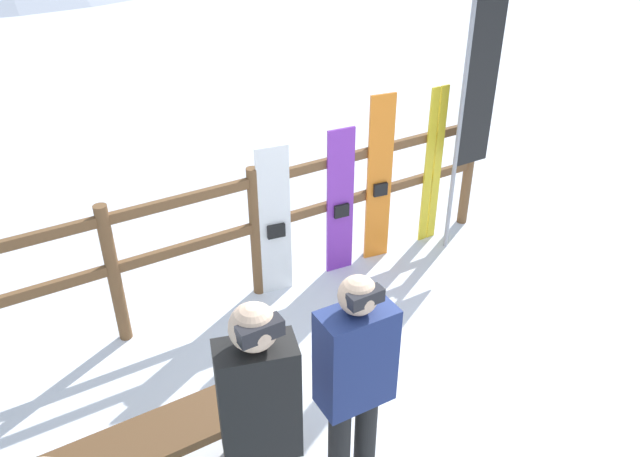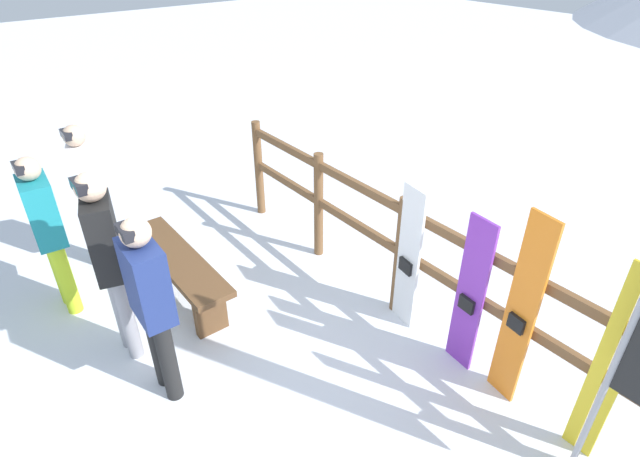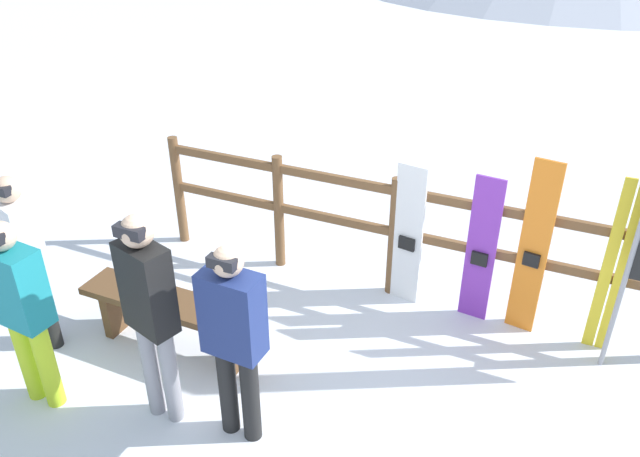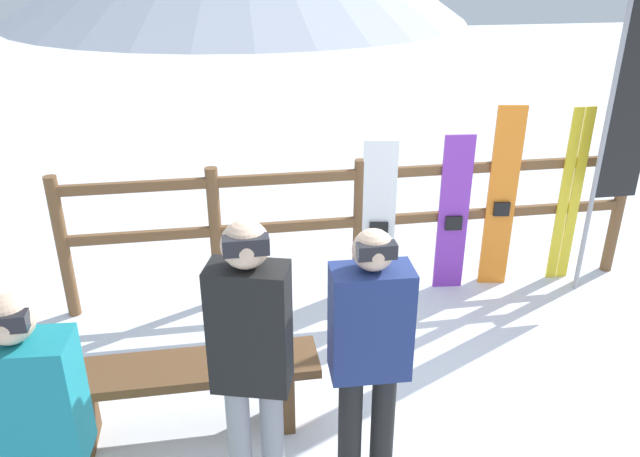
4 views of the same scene
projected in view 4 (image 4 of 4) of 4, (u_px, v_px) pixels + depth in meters
name	position (u px, v px, depth m)	size (l,w,h in m)	color
ground_plane	(415.00, 424.00, 3.93)	(40.00, 40.00, 0.00)	white
fence	(359.00, 217.00, 5.16)	(4.82, 0.10, 1.19)	brown
bench	(186.00, 381.00, 3.73)	(1.59, 0.36, 0.49)	brown
person_navy	(369.00, 347.00, 3.14)	(0.41, 0.23, 1.56)	black
person_black	(251.00, 353.00, 2.94)	(0.41, 0.30, 1.68)	gray
person_teal	(36.00, 430.00, 2.63)	(0.43, 0.26, 1.54)	#B7D826
snowboard_white	(378.00, 221.00, 5.14)	(0.28, 0.09, 1.36)	white
snowboard_purple	(453.00, 215.00, 5.23)	(0.25, 0.07, 1.38)	purple
snowboard_orange	(501.00, 200.00, 5.24)	(0.24, 0.08, 1.60)	orange
ski_pair_yellow	(570.00, 197.00, 5.35)	(0.19, 0.02, 1.56)	yellow
rental_flag	(628.00, 96.00, 4.80)	(0.40, 0.04, 2.82)	#99999E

